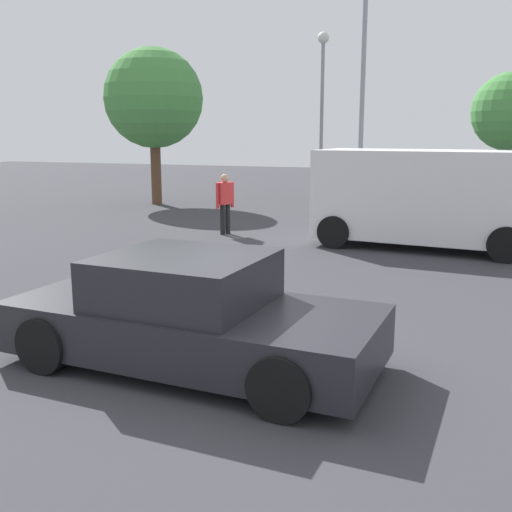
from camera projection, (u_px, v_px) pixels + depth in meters
The scene contains 8 objects.
ground_plane at pixel (206, 372), 6.68m from camera, with size 80.00×80.00×0.00m, color #38383D.
sedan_foreground at pixel (191, 315), 6.80m from camera, with size 4.31×2.09×1.29m.
van_white at pixel (426, 196), 13.78m from camera, with size 5.07×2.60×2.25m.
pedestrian at pixel (225, 199), 15.66m from camera, with size 0.41×0.51×1.59m.
light_post_near at pixel (363, 61), 17.34m from camera, with size 0.44×0.44×6.98m.
light_post_mid at pixel (322, 88), 23.14m from camera, with size 0.44×0.44×6.43m.
tree_back_left at pixel (511, 112), 23.74m from camera, with size 3.11×3.11×5.04m.
tree_back_center at pixel (154, 99), 21.81m from camera, with size 3.62×3.62×5.70m.
Camera 1 is at (2.79, -5.66, 2.62)m, focal length 41.89 mm.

